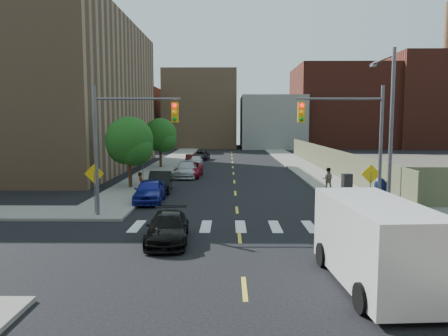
{
  "coord_description": "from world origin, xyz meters",
  "views": [
    {
      "loc": [
        -0.49,
        -16.95,
        5.12
      ],
      "look_at": [
        -0.8,
        12.34,
        2.0
      ],
      "focal_mm": 35.0,
      "sensor_mm": 36.0,
      "label": 1
    }
  ],
  "objects_px": {
    "parked_car_maroon": "(191,160)",
    "payphone": "(347,189)",
    "parked_car_blue": "(150,191)",
    "cargo_van": "(373,240)",
    "parked_car_black": "(160,182)",
    "parked_car_silver": "(187,170)",
    "pedestrian_east": "(328,179)",
    "pedestrian_west": "(141,184)",
    "parked_car_grey": "(201,155)",
    "parked_car_red": "(189,170)",
    "black_sedan": "(168,228)",
    "parked_car_white": "(196,161)",
    "mailbox": "(380,189)"
  },
  "relations": [
    {
      "from": "pedestrian_west",
      "to": "parked_car_white",
      "type": "bearing_deg",
      "value": -12.05
    },
    {
      "from": "parked_car_maroon",
      "to": "parked_car_grey",
      "type": "xyz_separation_m",
      "value": [
        0.76,
        6.66,
        -0.0
      ]
    },
    {
      "from": "parked_car_maroon",
      "to": "parked_car_grey",
      "type": "distance_m",
      "value": 6.71
    },
    {
      "from": "parked_car_red",
      "to": "parked_car_grey",
      "type": "distance_m",
      "value": 18.28
    },
    {
      "from": "parked_car_maroon",
      "to": "payphone",
      "type": "relative_size",
      "value": 2.0
    },
    {
      "from": "payphone",
      "to": "parked_car_white",
      "type": "bearing_deg",
      "value": 104.84
    },
    {
      "from": "parked_car_grey",
      "to": "payphone",
      "type": "bearing_deg",
      "value": -67.77
    },
    {
      "from": "payphone",
      "to": "pedestrian_west",
      "type": "bearing_deg",
      "value": 159.19
    },
    {
      "from": "parked_car_blue",
      "to": "mailbox",
      "type": "height_order",
      "value": "mailbox"
    },
    {
      "from": "parked_car_silver",
      "to": "pedestrian_west",
      "type": "height_order",
      "value": "pedestrian_west"
    },
    {
      "from": "parked_car_grey",
      "to": "parked_car_red",
      "type": "bearing_deg",
      "value": -86.3
    },
    {
      "from": "mailbox",
      "to": "parked_car_silver",
      "type": "bearing_deg",
      "value": 119.05
    },
    {
      "from": "parked_car_blue",
      "to": "parked_car_silver",
      "type": "distance_m",
      "value": 12.61
    },
    {
      "from": "payphone",
      "to": "pedestrian_east",
      "type": "relative_size",
      "value": 1.11
    },
    {
      "from": "payphone",
      "to": "pedestrian_west",
      "type": "xyz_separation_m",
      "value": [
        -12.95,
        2.48,
        -0.11
      ]
    },
    {
      "from": "parked_car_blue",
      "to": "cargo_van",
      "type": "xyz_separation_m",
      "value": [
        9.56,
        -13.89,
        0.67
      ]
    },
    {
      "from": "black_sedan",
      "to": "mailbox",
      "type": "distance_m",
      "value": 15.55
    },
    {
      "from": "parked_car_grey",
      "to": "pedestrian_east",
      "type": "bearing_deg",
      "value": -64.51
    },
    {
      "from": "parked_car_red",
      "to": "black_sedan",
      "type": "relative_size",
      "value": 1.18
    },
    {
      "from": "parked_car_black",
      "to": "parked_car_grey",
      "type": "distance_m",
      "value": 26.89
    },
    {
      "from": "parked_car_blue",
      "to": "parked_car_white",
      "type": "distance_m",
      "value": 22.27
    },
    {
      "from": "parked_car_black",
      "to": "parked_car_maroon",
      "type": "distance_m",
      "value": 20.2
    },
    {
      "from": "parked_car_maroon",
      "to": "pedestrian_east",
      "type": "distance_m",
      "value": 23.61
    },
    {
      "from": "cargo_van",
      "to": "payphone",
      "type": "bearing_deg",
      "value": 74.77
    },
    {
      "from": "black_sedan",
      "to": "payphone",
      "type": "bearing_deg",
      "value": 35.82
    },
    {
      "from": "parked_car_maroon",
      "to": "pedestrian_east",
      "type": "relative_size",
      "value": 2.22
    },
    {
      "from": "parked_car_red",
      "to": "cargo_van",
      "type": "bearing_deg",
      "value": -70.32
    },
    {
      "from": "parked_car_blue",
      "to": "parked_car_silver",
      "type": "bearing_deg",
      "value": 82.66
    },
    {
      "from": "parked_car_grey",
      "to": "pedestrian_east",
      "type": "xyz_separation_m",
      "value": [
        10.87,
        -27.2,
        0.38
      ]
    },
    {
      "from": "parked_car_silver",
      "to": "pedestrian_east",
      "type": "relative_size",
      "value": 2.96
    },
    {
      "from": "payphone",
      "to": "parked_car_grey",
      "type": "bearing_deg",
      "value": 98.56
    },
    {
      "from": "parked_car_blue",
      "to": "parked_car_black",
      "type": "distance_m",
      "value": 4.27
    },
    {
      "from": "parked_car_maroon",
      "to": "parked_car_white",
      "type": "bearing_deg",
      "value": -73.87
    },
    {
      "from": "parked_car_silver",
      "to": "pedestrian_east",
      "type": "height_order",
      "value": "pedestrian_east"
    },
    {
      "from": "parked_car_grey",
      "to": "cargo_van",
      "type": "xyz_separation_m",
      "value": [
        8.26,
        -45.01,
        0.8
      ]
    },
    {
      "from": "parked_car_red",
      "to": "mailbox",
      "type": "height_order",
      "value": "mailbox"
    },
    {
      "from": "parked_car_blue",
      "to": "black_sedan",
      "type": "height_order",
      "value": "parked_car_blue"
    },
    {
      "from": "parked_car_red",
      "to": "black_sedan",
      "type": "distance_m",
      "value": 22.08
    },
    {
      "from": "black_sedan",
      "to": "pedestrian_west",
      "type": "height_order",
      "value": "pedestrian_west"
    },
    {
      "from": "parked_car_blue",
      "to": "parked_car_silver",
      "type": "relative_size",
      "value": 0.88
    },
    {
      "from": "parked_car_red",
      "to": "parked_car_maroon",
      "type": "bearing_deg",
      "value": 96.25
    },
    {
      "from": "parked_car_black",
      "to": "parked_car_red",
      "type": "bearing_deg",
      "value": 76.98
    },
    {
      "from": "parked_car_blue",
      "to": "pedestrian_west",
      "type": "height_order",
      "value": "pedestrian_west"
    },
    {
      "from": "parked_car_blue",
      "to": "cargo_van",
      "type": "bearing_deg",
      "value": -57.63
    },
    {
      "from": "parked_car_blue",
      "to": "parked_car_red",
      "type": "distance_m",
      "value": 12.91
    },
    {
      "from": "payphone",
      "to": "pedestrian_east",
      "type": "xyz_separation_m",
      "value": [
        0.02,
        5.17,
        -0.09
      ]
    },
    {
      "from": "parked_car_black",
      "to": "cargo_van",
      "type": "height_order",
      "value": "cargo_van"
    },
    {
      "from": "black_sedan",
      "to": "cargo_van",
      "type": "xyz_separation_m",
      "value": [
        7.14,
        -4.68,
        0.8
      ]
    },
    {
      "from": "parked_car_grey",
      "to": "black_sedan",
      "type": "bearing_deg",
      "value": -84.71
    },
    {
      "from": "parked_car_grey",
      "to": "pedestrian_east",
      "type": "distance_m",
      "value": 29.3
    }
  ]
}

